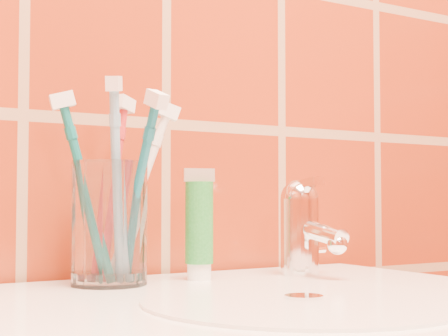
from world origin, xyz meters
TOP-DOWN VIEW (x-y plane):
  - glass_tumbler at (-0.11, 1.12)m, footprint 0.09×0.09m
  - toothpaste_tube at (-0.00, 1.11)m, footprint 0.04×0.03m
  - faucet at (0.14, 1.09)m, footprint 0.05×0.11m
  - toothbrush_0 at (-0.09, 1.08)m, footprint 0.06×0.17m
  - toothbrush_1 at (-0.14, 1.11)m, footprint 0.10×0.09m
  - toothbrush_2 at (-0.10, 1.14)m, footprint 0.11×0.10m
  - toothbrush_3 at (-0.07, 1.12)m, footprint 0.13×0.11m
  - toothbrush_4 at (-0.11, 1.09)m, footprint 0.09×0.10m

SIDE VIEW (x-z plane):
  - toothpaste_tube at x=0.00m, z-range 0.85..0.98m
  - faucet at x=0.14m, z-range 0.85..0.97m
  - glass_tumbler at x=-0.11m, z-range 0.85..0.99m
  - toothbrush_3 at x=-0.07m, z-range 0.85..1.06m
  - toothbrush_0 at x=-0.09m, z-range 0.84..1.07m
  - toothbrush_1 at x=-0.14m, z-range 0.85..1.06m
  - toothbrush_2 at x=-0.10m, z-range 0.84..1.07m
  - toothbrush_4 at x=-0.11m, z-range 0.84..1.08m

